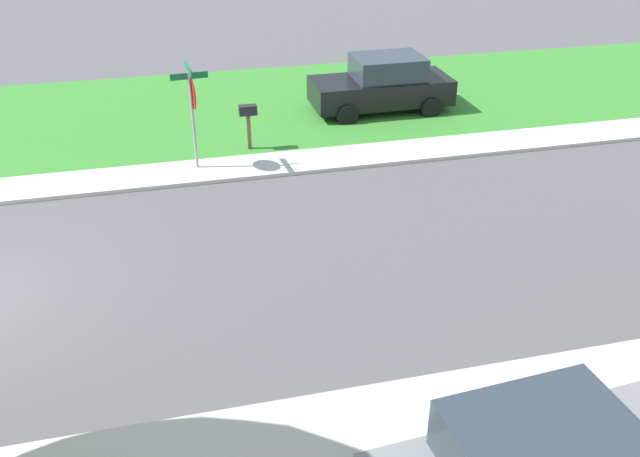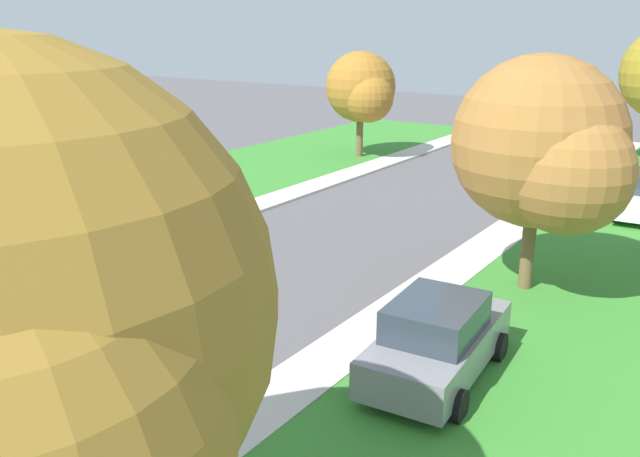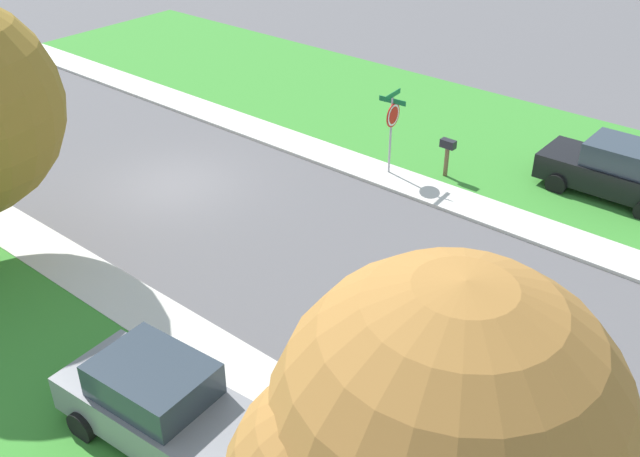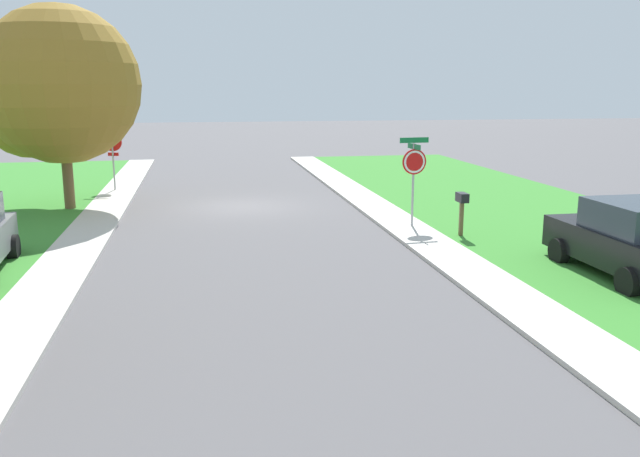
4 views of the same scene
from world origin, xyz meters
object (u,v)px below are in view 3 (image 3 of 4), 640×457
car_grey_near_corner (162,405)px  mailbox (448,149)px  tree_sidewalk_far (422,446)px  car_black_driveway_right (616,170)px  stop_sign_far_corner (392,120)px

car_grey_near_corner → mailbox: (-12.74, -1.64, 0.14)m
car_grey_near_corner → tree_sidewalk_far: (0.21, 5.57, 3.04)m
car_black_driveway_right → tree_sidewalk_far: size_ratio=0.69×
car_black_driveway_right → car_grey_near_corner: bearing=-10.9°
stop_sign_far_corner → tree_sidewalk_far: size_ratio=0.44×
tree_sidewalk_far → mailbox: tree_sidewalk_far is taller
mailbox → car_black_driveway_right: bearing=115.7°
stop_sign_far_corner → mailbox: stop_sign_far_corner is taller
car_grey_near_corner → tree_sidewalk_far: size_ratio=0.70×
stop_sign_far_corner → tree_sidewalk_far: bearing=36.0°
stop_sign_far_corner → car_black_driveway_right: bearing=117.6°
tree_sidewalk_far → car_grey_near_corner: bearing=-92.2°
car_black_driveway_right → mailbox: (2.17, -4.51, 0.14)m
car_grey_near_corner → mailbox: 12.84m
car_black_driveway_right → stop_sign_far_corner: bearing=-62.4°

